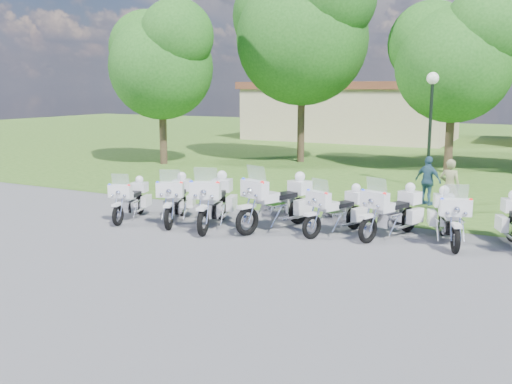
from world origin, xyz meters
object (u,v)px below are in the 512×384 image
at_px(motorcycle_5, 393,211).
at_px(motorcycle_1, 177,198).
at_px(motorcycle_6, 448,216).
at_px(bystander_c, 428,181).
at_px(lamp_post, 431,101).
at_px(bystander_a, 449,186).
at_px(motorcycle_0, 131,199).
at_px(motorcycle_3, 278,201).
at_px(motorcycle_4, 338,209).
at_px(motorcycle_2, 214,200).

bearing_deg(motorcycle_5, motorcycle_1, 32.46).
relative_size(motorcycle_6, bystander_c, 1.43).
height_order(lamp_post, bystander_a, lamp_post).
bearing_deg(bystander_c, bystander_a, 154.01).
bearing_deg(bystander_a, lamp_post, -67.77).
bearing_deg(motorcycle_6, motorcycle_0, -8.85).
bearing_deg(bystander_c, motorcycle_3, 82.95).
bearing_deg(motorcycle_4, motorcycle_1, 33.77).
relative_size(motorcycle_2, motorcycle_3, 1.00).
relative_size(motorcycle_2, motorcycle_5, 1.12).
relative_size(bystander_a, bystander_c, 1.04).
height_order(motorcycle_2, motorcycle_5, motorcycle_2).
height_order(motorcycle_0, bystander_c, bystander_c).
relative_size(motorcycle_0, motorcycle_6, 0.92).
xyz_separation_m(motorcycle_2, motorcycle_3, (1.63, 0.58, 0.02)).
xyz_separation_m(motorcycle_5, lamp_post, (-0.60, 7.63, 2.55)).
height_order(lamp_post, bystander_c, lamp_post).
bearing_deg(motorcycle_2, motorcycle_3, -175.89).
relative_size(motorcycle_0, motorcycle_1, 0.92).
height_order(motorcycle_1, motorcycle_4, motorcycle_1).
height_order(motorcycle_1, bystander_a, bystander_a).
relative_size(motorcycle_4, motorcycle_5, 0.93).
height_order(motorcycle_0, bystander_a, bystander_a).
xyz_separation_m(bystander_a, bystander_c, (-0.80, 0.94, -0.03)).
distance_m(motorcycle_1, bystander_a, 8.07).
xyz_separation_m(motorcycle_3, lamp_post, (2.32, 8.20, 2.47)).
bearing_deg(motorcycle_6, motorcycle_1, -9.47).
xyz_separation_m(motorcycle_0, motorcycle_6, (8.49, 1.53, 0.06)).
xyz_separation_m(motorcycle_1, motorcycle_6, (7.13, 1.21, -0.01)).
bearing_deg(motorcycle_4, motorcycle_0, 34.41).
distance_m(lamp_post, bystander_a, 5.01).
height_order(motorcycle_5, lamp_post, lamp_post).
bearing_deg(motorcycle_5, lamp_post, -64.33).
relative_size(motorcycle_4, bystander_a, 1.29).
height_order(motorcycle_4, bystander_a, bystander_a).
height_order(motorcycle_4, motorcycle_6, motorcycle_6).
bearing_deg(motorcycle_1, motorcycle_5, 168.73).
height_order(motorcycle_1, lamp_post, lamp_post).
distance_m(motorcycle_0, motorcycle_1, 1.40).
height_order(bystander_a, bystander_c, bystander_a).
xyz_separation_m(motorcycle_5, bystander_c, (0.03, 4.41, 0.12)).
xyz_separation_m(motorcycle_1, motorcycle_4, (4.44, 0.84, -0.04)).
bearing_deg(motorcycle_4, motorcycle_2, 37.76).
xyz_separation_m(motorcycle_4, motorcycle_5, (1.34, 0.31, 0.04)).
bearing_deg(motorcycle_1, bystander_a, -167.53).
bearing_deg(motorcycle_0, lamp_post, -141.30).
distance_m(bystander_a, bystander_c, 1.23).
bearing_deg(lamp_post, motorcycle_5, -85.54).
bearing_deg(motorcycle_3, motorcycle_4, -150.23).
height_order(motorcycle_0, lamp_post, lamp_post).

